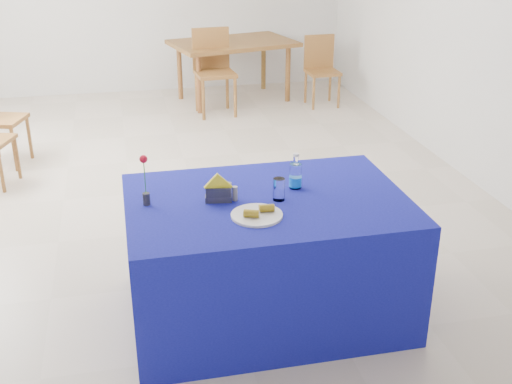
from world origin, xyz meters
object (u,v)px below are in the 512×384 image
(water_bottle, at_px, (295,177))
(oak_table, at_px, (233,47))
(chair_bg_left, at_px, (213,65))
(chair_bg_right, at_px, (321,65))
(blue_table, at_px, (267,257))
(plate, at_px, (257,215))

(water_bottle, height_order, oak_table, water_bottle)
(oak_table, bearing_deg, chair_bg_left, -124.67)
(chair_bg_left, relative_size, chair_bg_right, 1.17)
(chair_bg_left, bearing_deg, blue_table, -98.85)
(chair_bg_left, bearing_deg, chair_bg_right, -0.96)
(blue_table, xyz_separation_m, water_bottle, (0.20, 0.12, 0.45))
(plate, height_order, chair_bg_right, chair_bg_right)
(water_bottle, relative_size, chair_bg_right, 0.25)
(blue_table, relative_size, chair_bg_right, 1.88)
(water_bottle, height_order, chair_bg_right, water_bottle)
(plate, height_order, blue_table, plate)
(oak_table, relative_size, chair_bg_right, 1.95)
(chair_bg_left, height_order, chair_bg_right, chair_bg_left)
(chair_bg_right, bearing_deg, chair_bg_left, -177.94)
(plate, height_order, oak_table, plate)
(plate, distance_m, water_bottle, 0.46)
(plate, relative_size, water_bottle, 1.30)
(blue_table, bearing_deg, chair_bg_right, 68.37)
(plate, xyz_separation_m, oak_table, (0.79, 4.95, -0.09))
(plate, height_order, water_bottle, water_bottle)
(plate, bearing_deg, blue_table, 63.45)
(blue_table, bearing_deg, oak_table, 81.78)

